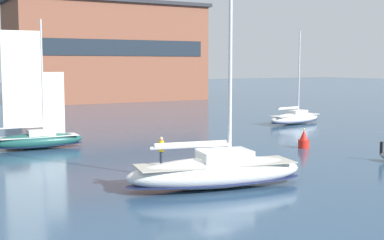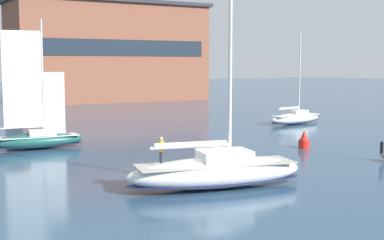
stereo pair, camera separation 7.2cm
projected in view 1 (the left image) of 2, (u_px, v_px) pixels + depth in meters
name	position (u px, v px, depth m)	size (l,w,h in m)	color
ground_plane	(216.00, 188.00, 33.12)	(400.00, 400.00, 0.00)	#2D4C6B
waterfront_building	(107.00, 52.00, 110.78)	(40.13, 17.97, 20.17)	brown
sailboat_main	(216.00, 171.00, 33.02)	(11.81, 5.35, 15.66)	white
sailboat_moored_near_marina	(37.00, 138.00, 48.16)	(8.53, 2.75, 11.59)	#194C47
sailboat_moored_outer_mooring	(295.00, 118.00, 67.90)	(8.80, 3.63, 11.74)	silver
channel_buoy	(304.00, 140.00, 48.57)	(1.00, 1.00, 1.83)	red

